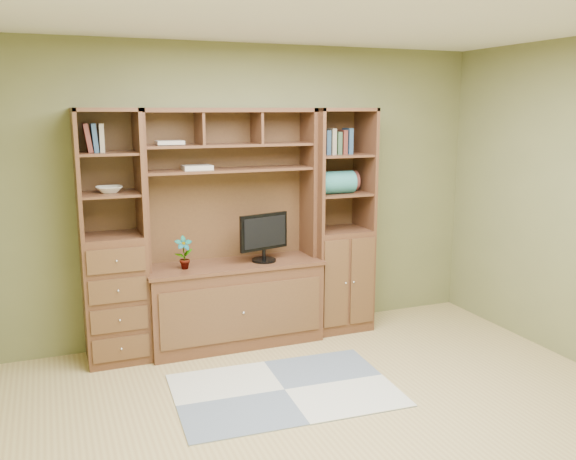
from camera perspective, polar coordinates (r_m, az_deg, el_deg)
name	(u,v)px	position (r m, az deg, el deg)	size (l,w,h in m)	color
room	(351,234)	(3.68, 5.93, -0.41)	(4.60, 4.10, 2.64)	tan
center_hutch	(233,230)	(5.23, -5.14, 0.03)	(1.54, 0.53, 2.05)	#502E1C
left_tower	(112,238)	(5.08, -16.13, -0.70)	(0.50, 0.45, 2.05)	#502E1C
right_tower	(339,221)	(5.64, 4.78, 0.85)	(0.55, 0.45, 2.05)	#502E1C
rug	(285,390)	(4.64, -0.32, -14.74)	(1.60, 1.07, 0.01)	#999D9E
monitor	(264,229)	(5.28, -2.28, 0.12)	(0.48, 0.21, 0.58)	black
orchid	(184,253)	(5.13, -9.72, -2.11)	(0.15, 0.10, 0.28)	#A14136
magazines	(197,167)	(5.17, -8.51, 5.81)	(0.24, 0.18, 0.04)	#BBB2A0
bowl	(109,189)	(5.02, -16.39, 3.66)	(0.21, 0.21, 0.05)	silver
blanket_teal	(335,182)	(5.51, 4.41, 4.46)	(0.35, 0.20, 0.20)	#2B736D
blanket_red	(340,181)	(5.67, 4.87, 4.57)	(0.33, 0.19, 0.19)	brown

